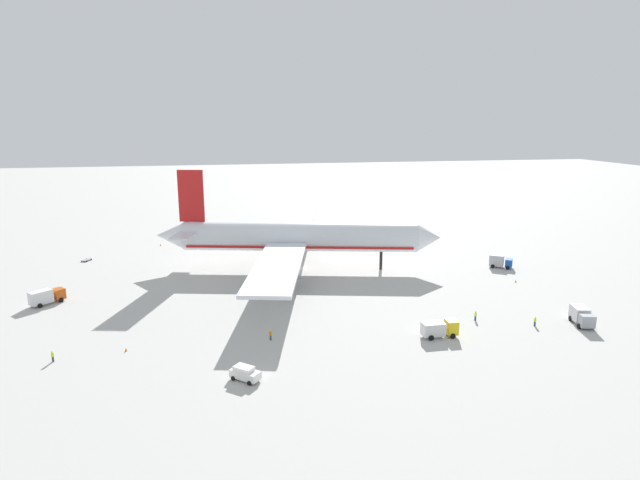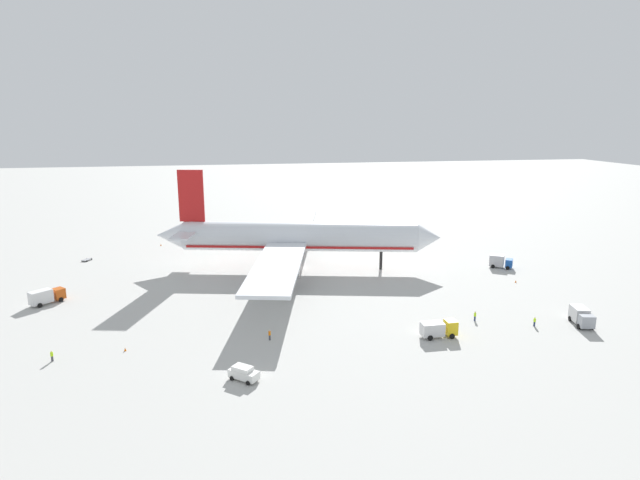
{
  "view_description": "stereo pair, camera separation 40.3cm",
  "coord_description": "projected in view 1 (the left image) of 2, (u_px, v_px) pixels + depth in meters",
  "views": [
    {
      "loc": [
        -18.59,
        -120.38,
        35.03
      ],
      "look_at": [
        5.15,
        1.52,
        6.4
      ],
      "focal_mm": 29.59,
      "sensor_mm": 36.0,
      "label": 1
    },
    {
      "loc": [
        -18.19,
        -120.45,
        35.03
      ],
      "look_at": [
        5.15,
        1.52,
        6.4
      ],
      "focal_mm": 29.59,
      "sensor_mm": 36.0,
      "label": 2
    }
  ],
  "objects": [
    {
      "name": "service_truck_0",
      "position": [
        500.0,
        261.0,
        126.76
      ],
      "size": [
        5.64,
        4.9,
        3.08
      ],
      "color": "#194CA5",
      "rests_on": "ground"
    },
    {
      "name": "service_truck_1",
      "position": [
        582.0,
        316.0,
        91.58
      ],
      "size": [
        3.62,
        6.05,
        2.9
      ],
      "color": "#999EA5",
      "rests_on": "ground"
    },
    {
      "name": "service_truck_2",
      "position": [
        46.0,
        296.0,
        101.65
      ],
      "size": [
        6.16,
        5.88,
        2.94
      ],
      "color": "#BF4C14",
      "rests_on": "ground"
    },
    {
      "name": "traffic_cone_1",
      "position": [
        126.0,
        350.0,
        81.29
      ],
      "size": [
        0.36,
        0.36,
        0.55
      ],
      "primitive_type": "cone",
      "color": "orange",
      "rests_on": "ground"
    },
    {
      "name": "ground_worker_0",
      "position": [
        535.0,
        321.0,
        91.1
      ],
      "size": [
        0.52,
        0.52,
        1.65
      ],
      "color": "navy",
      "rests_on": "ground"
    },
    {
      "name": "ground_worker_3",
      "position": [
        271.0,
        335.0,
        85.24
      ],
      "size": [
        0.47,
        0.47,
        1.74
      ],
      "color": "#3F3F47",
      "rests_on": "ground"
    },
    {
      "name": "baggage_cart_0",
      "position": [
        86.0,
        260.0,
        132.95
      ],
      "size": [
        2.3,
        3.09,
        0.4
      ],
      "color": "gray",
      "rests_on": "ground"
    },
    {
      "name": "traffic_cone_2",
      "position": [
        516.0,
        281.0,
        115.58
      ],
      "size": [
        0.36,
        0.36,
        0.55
      ],
      "primitive_type": "cone",
      "color": "orange",
      "rests_on": "ground"
    },
    {
      "name": "ground_worker_1",
      "position": [
        53.0,
        356.0,
        77.66
      ],
      "size": [
        0.52,
        0.52,
        1.67
      ],
      "color": "#3F3F47",
      "rests_on": "ground"
    },
    {
      "name": "traffic_cone_0",
      "position": [
        161.0,
        245.0,
        148.71
      ],
      "size": [
        0.36,
        0.36,
        0.55
      ],
      "primitive_type": "cone",
      "color": "orange",
      "rests_on": "ground"
    },
    {
      "name": "airliner",
      "position": [
        295.0,
        238.0,
        124.75
      ],
      "size": [
        67.23,
        82.02,
        23.47
      ],
      "color": "silver",
      "rests_on": "ground"
    },
    {
      "name": "service_truck_3",
      "position": [
        440.0,
        328.0,
        86.34
      ],
      "size": [
        5.89,
        2.43,
        2.75
      ],
      "color": "yellow",
      "rests_on": "ground"
    },
    {
      "name": "service_van",
      "position": [
        245.0,
        373.0,
        72.18
      ],
      "size": [
        4.4,
        4.13,
        1.97
      ],
      "color": "white",
      "rests_on": "ground"
    },
    {
      "name": "ground_plane",
      "position": [
        300.0,
        268.0,
        126.47
      ],
      "size": [
        600.0,
        600.0,
        0.0
      ],
      "primitive_type": "plane",
      "color": "#B2B2AD"
    },
    {
      "name": "ground_worker_2",
      "position": [
        475.0,
        316.0,
        93.56
      ],
      "size": [
        0.56,
        0.56,
        1.7
      ],
      "color": "navy",
      "rests_on": "ground"
    }
  ]
}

